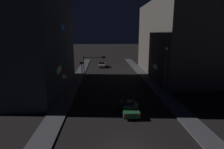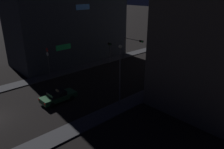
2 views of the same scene
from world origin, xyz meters
The scene contains 10 objects.
sidewalk_left centered at (-7.39, 25.66, 0.07)m, with size 2.27×55.32×0.14m, color #424247.
sidewalk_right centered at (7.39, 25.66, 0.07)m, with size 2.27×55.32×0.14m, color #424247.
building_facade_left centered at (-13.04, 18.56, 11.16)m, with size 9.11×21.66×22.32m.
building_facade_right centered at (13.32, 27.34, 8.07)m, with size 9.66×25.00×16.14m.
taxi centered at (1.14, 7.41, 0.74)m, with size 1.84×4.46×1.62m.
far_car centered at (-2.15, 37.90, 0.73)m, with size 2.00×4.53×1.42m.
traffic_light_overhead centered at (-4.04, 26.31, 3.37)m, with size 4.75×0.42×4.54m.
traffic_light_left_kerb centered at (-6.01, 22.45, 2.81)m, with size 0.80×0.42×3.94m.
sign_pole_left centered at (-6.96, 10.51, 2.98)m, with size 0.62×0.10×4.69m.
street_lamp_near_block centered at (6.94, 12.33, 4.65)m, with size 0.42×0.42×7.33m.
Camera 1 is at (-1.98, -12.58, 9.34)m, focal length 29.04 mm.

